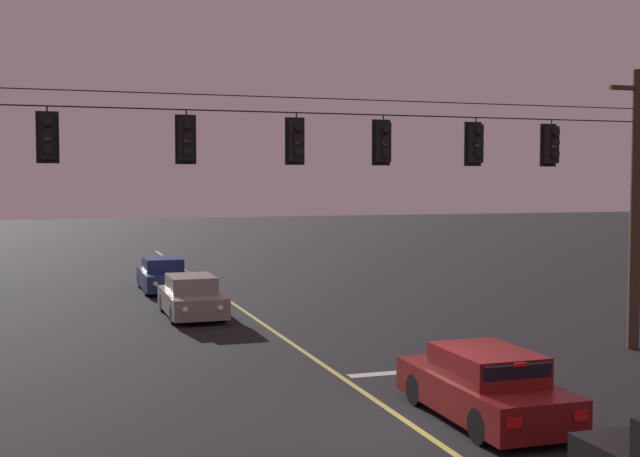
% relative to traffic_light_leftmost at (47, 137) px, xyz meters
% --- Properties ---
extents(ground_plane, '(180.00, 180.00, 0.00)m').
position_rel_traffic_light_leftmost_xyz_m(ground_plane, '(6.46, -4.69, -5.55)').
color(ground_plane, black).
extents(lane_centre_stripe, '(0.14, 60.00, 0.01)m').
position_rel_traffic_light_leftmost_xyz_m(lane_centre_stripe, '(6.46, 6.02, -5.55)').
color(lane_centre_stripe, '#D1C64C').
rests_on(lane_centre_stripe, ground).
extents(stop_bar_paint, '(3.40, 0.36, 0.01)m').
position_rel_traffic_light_leftmost_xyz_m(stop_bar_paint, '(8.36, -0.58, -5.55)').
color(stop_bar_paint, silver).
rests_on(stop_bar_paint, ground).
extents(signal_span_assembly, '(19.26, 0.32, 7.61)m').
position_rel_traffic_light_leftmost_xyz_m(signal_span_assembly, '(6.46, 0.02, -1.59)').
color(signal_span_assembly, '#423021').
rests_on(signal_span_assembly, ground).
extents(traffic_light_leftmost, '(0.48, 0.41, 1.22)m').
position_rel_traffic_light_leftmost_xyz_m(traffic_light_leftmost, '(0.00, 0.00, 0.00)').
color(traffic_light_leftmost, black).
extents(traffic_light_left_inner, '(0.48, 0.41, 1.22)m').
position_rel_traffic_light_leftmost_xyz_m(traffic_light_left_inner, '(2.97, 0.00, 0.00)').
color(traffic_light_left_inner, black).
extents(traffic_light_centre, '(0.48, 0.41, 1.22)m').
position_rel_traffic_light_leftmost_xyz_m(traffic_light_centre, '(5.55, 0.00, 0.00)').
color(traffic_light_centre, black).
extents(traffic_light_right_inner, '(0.48, 0.41, 1.22)m').
position_rel_traffic_light_leftmost_xyz_m(traffic_light_right_inner, '(7.75, 0.00, 0.00)').
color(traffic_light_right_inner, black).
extents(traffic_light_rightmost, '(0.48, 0.41, 1.22)m').
position_rel_traffic_light_leftmost_xyz_m(traffic_light_rightmost, '(10.27, 0.00, 0.00)').
color(traffic_light_rightmost, black).
extents(traffic_light_far_right, '(0.48, 0.41, 1.22)m').
position_rel_traffic_light_leftmost_xyz_m(traffic_light_far_right, '(12.48, 0.00, 0.00)').
color(traffic_light_far_right, black).
extents(car_waiting_near_lane, '(1.80, 4.33, 1.39)m').
position_rel_traffic_light_leftmost_xyz_m(car_waiting_near_lane, '(7.94, -4.69, -4.90)').
color(car_waiting_near_lane, maroon).
rests_on(car_waiting_near_lane, ground).
extents(car_oncoming_lead, '(1.80, 4.42, 1.39)m').
position_rel_traffic_light_leftmost_xyz_m(car_oncoming_lead, '(4.52, 9.19, -4.90)').
color(car_oncoming_lead, gray).
rests_on(car_oncoming_lead, ground).
extents(car_oncoming_trailing, '(1.80, 4.42, 1.39)m').
position_rel_traffic_light_leftmost_xyz_m(car_oncoming_trailing, '(4.41, 16.06, -4.90)').
color(car_oncoming_trailing, navy).
rests_on(car_oncoming_trailing, ground).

